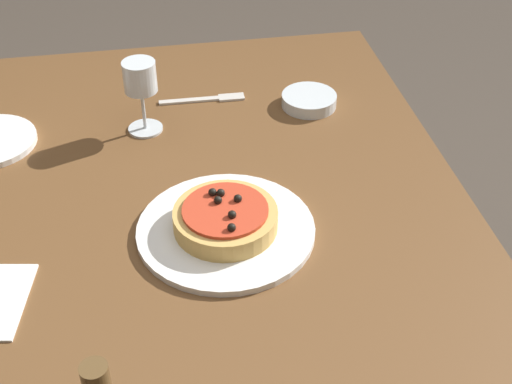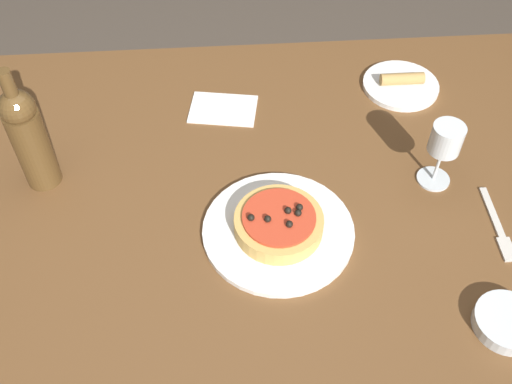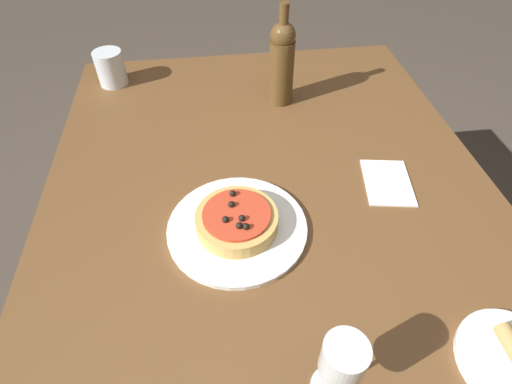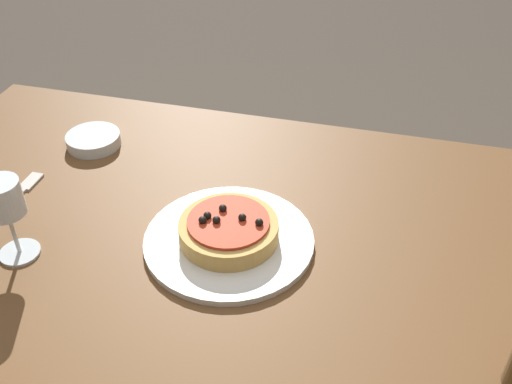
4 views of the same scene
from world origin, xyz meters
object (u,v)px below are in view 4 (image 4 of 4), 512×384
Objects in this scene: fork at (16,197)px; dining_table at (237,313)px; pizza at (229,229)px; wine_glass at (4,203)px; dinner_plate at (229,240)px; side_bowl at (93,140)px.

dining_table is at bearing -102.40° from fork.
pizza reaches higher than fork.
wine_glass is at bearing -144.69° from fork.
pizza is at bearing 18.80° from wine_glass.
fork reaches higher than dining_table.
wine_glass is at bearing -161.20° from pizza.
pizza is 0.37m from wine_glass.
dining_table is at bearing -66.35° from dinner_plate.
fork is at bearing 124.35° from wine_glass.
dining_table is 9.87× the size of wine_glass.
wine_glass is (-0.34, -0.12, 0.10)m from dinner_plate.
fork is (-0.06, -0.21, -0.01)m from side_bowl.
side_bowl is 0.63× the size of fork.
dining_table is 0.53m from side_bowl.
pizza reaches higher than side_bowl.
side_bowl is at bearing -15.04° from fork.
dinner_plate is at bearing -12.33° from pizza.
dinner_plate reaches higher than fork.
dinner_plate is 0.44m from side_bowl.
wine_glass is at bearing -176.21° from dining_table.
fork is at bearing 177.10° from pizza.
side_bowl is at bearing 148.41° from dinner_plate.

